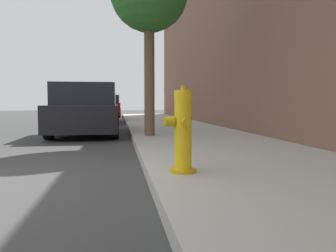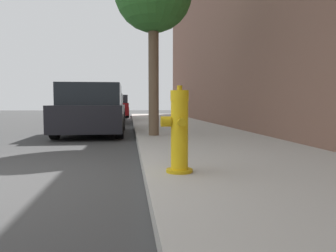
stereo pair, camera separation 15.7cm
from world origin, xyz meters
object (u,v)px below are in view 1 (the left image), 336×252
(parked_car_near, at_px, (87,111))
(parked_car_mid, at_px, (97,109))
(parked_car_far, at_px, (107,107))
(fire_hydrant, at_px, (183,132))

(parked_car_near, height_order, parked_car_mid, parked_car_near)
(parked_car_mid, height_order, parked_car_far, parked_car_far)
(parked_car_near, xyz_separation_m, parked_car_mid, (-0.04, 5.50, -0.04))
(fire_hydrant, height_order, parked_car_near, parked_car_near)
(fire_hydrant, relative_size, parked_car_far, 0.22)
(parked_car_far, bearing_deg, fire_hydrant, -85.60)
(parked_car_near, distance_m, parked_car_mid, 5.50)
(fire_hydrant, xyz_separation_m, parked_car_mid, (-1.63, 11.68, 0.06))
(fire_hydrant, xyz_separation_m, parked_car_far, (-1.41, 18.27, 0.10))
(fire_hydrant, xyz_separation_m, parked_car_near, (-1.59, 6.18, 0.10))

